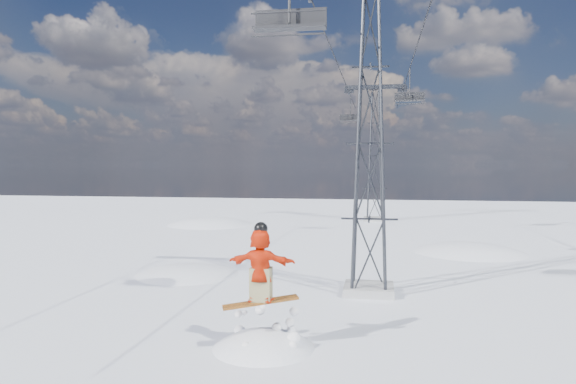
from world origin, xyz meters
The scene contains 7 objects.
ground centered at (0.00, 0.00, 0.00)m, with size 120.00×120.00×0.00m, color white.
lift_tower_near centered at (0.80, 8.00, 5.47)m, with size 5.20×1.80×11.43m.
lift_tower_far centered at (0.80, 33.00, 5.47)m, with size 5.20×1.80×11.43m.
haul_cables centered at (0.80, 19.50, 10.85)m, with size 4.46×51.00×0.06m.
lift_chair_near centered at (-1.40, 3.64, 8.80)m, with size 2.06×0.59×2.56m.
lift_chair_mid centered at (3.00, 22.63, 8.99)m, with size 1.87×0.54×2.32m.
lift_chair_far centered at (-1.40, 35.37, 8.92)m, with size 1.95×0.56×2.42m.
Camera 1 is at (1.12, -10.89, 4.71)m, focal length 32.00 mm.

